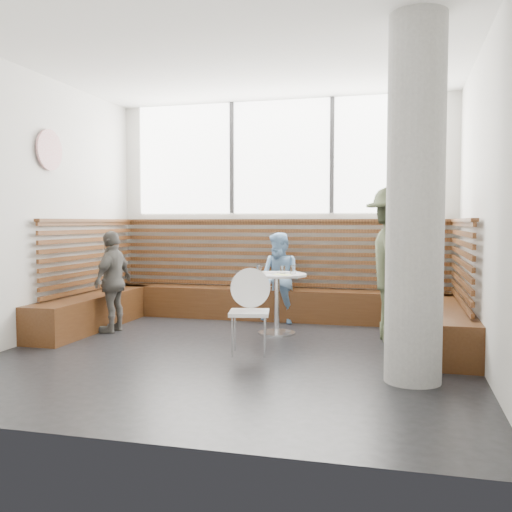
% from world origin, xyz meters
% --- Properties ---
extents(room, '(5.00, 5.00, 3.20)m').
position_xyz_m(room, '(0.00, 0.00, 1.60)').
color(room, silver).
rests_on(room, ground).
extents(booth, '(5.00, 2.50, 1.44)m').
position_xyz_m(booth, '(0.00, 1.77, 0.41)').
color(booth, '#3E220F').
rests_on(booth, ground).
extents(concrete_column, '(0.50, 0.50, 3.20)m').
position_xyz_m(concrete_column, '(1.85, -0.60, 1.60)').
color(concrete_column, gray).
rests_on(concrete_column, ground).
extents(wall_art, '(0.03, 0.50, 0.50)m').
position_xyz_m(wall_art, '(-2.46, 0.40, 2.30)').
color(wall_art, white).
rests_on(wall_art, room).
extents(cafe_table, '(0.75, 0.75, 0.77)m').
position_xyz_m(cafe_table, '(0.22, 1.21, 0.55)').
color(cafe_table, silver).
rests_on(cafe_table, ground).
extents(cafe_chair, '(0.44, 0.43, 0.91)m').
position_xyz_m(cafe_chair, '(0.17, 0.13, 0.54)').
color(cafe_chair, white).
rests_on(cafe_chair, ground).
extents(adult_man, '(0.92, 1.31, 1.86)m').
position_xyz_m(adult_man, '(1.66, 1.12, 0.93)').
color(adult_man, '#404830').
rests_on(adult_man, ground).
extents(child_back, '(0.74, 0.65, 1.27)m').
position_xyz_m(child_back, '(0.11, 1.96, 0.64)').
color(child_back, '#7BA8D6').
rests_on(child_back, ground).
extents(child_left, '(0.37, 0.78, 1.31)m').
position_xyz_m(child_left, '(-1.87, 0.84, 0.65)').
color(child_left, '#5A5852').
rests_on(child_left, ground).
extents(plate_near, '(0.19, 0.19, 0.01)m').
position_xyz_m(plate_near, '(0.12, 1.28, 0.78)').
color(plate_near, white).
rests_on(plate_near, cafe_table).
extents(plate_far, '(0.22, 0.22, 0.02)m').
position_xyz_m(plate_far, '(0.26, 1.34, 0.78)').
color(plate_far, white).
rests_on(plate_far, cafe_table).
extents(glass_left, '(0.07, 0.07, 0.12)m').
position_xyz_m(glass_left, '(0.01, 1.10, 0.83)').
color(glass_left, white).
rests_on(glass_left, cafe_table).
extents(glass_mid, '(0.07, 0.07, 0.10)m').
position_xyz_m(glass_mid, '(0.30, 1.19, 0.82)').
color(glass_mid, white).
rests_on(glass_mid, cafe_table).
extents(glass_right, '(0.07, 0.07, 0.11)m').
position_xyz_m(glass_right, '(0.42, 1.20, 0.82)').
color(glass_right, white).
rests_on(glass_right, cafe_table).
extents(menu_card, '(0.24, 0.20, 0.00)m').
position_xyz_m(menu_card, '(0.32, 1.06, 0.77)').
color(menu_card, '#A5C64C').
rests_on(menu_card, cafe_table).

